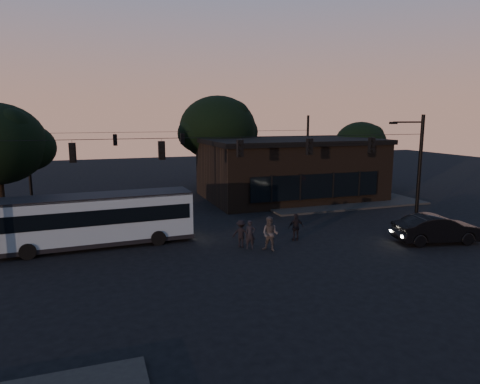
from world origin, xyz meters
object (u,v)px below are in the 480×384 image
object	(u,v)px
bus	(99,217)
pedestrian_d	(241,233)
car	(437,229)
pedestrian_c	(296,227)
building	(289,168)
pedestrian_b	(270,234)
pedestrian_a	(250,235)

from	to	relation	value
bus	pedestrian_d	world-z (taller)	bus
car	pedestrian_c	distance (m)	8.28
building	car	size ratio (longest dim) A/B	3.05
building	pedestrian_d	distance (m)	16.12
pedestrian_c	building	bearing A→B (deg)	-109.96
pedestrian_b	pedestrian_d	bearing A→B (deg)	-179.87
car	pedestrian_a	distance (m)	11.11
building	pedestrian_a	world-z (taller)	building
pedestrian_a	car	bearing A→B (deg)	1.08
bus	pedestrian_b	xyz separation A→B (m)	(8.88, -4.16, -0.71)
building	pedestrian_c	size ratio (longest dim) A/B	9.30
pedestrian_a	pedestrian_d	world-z (taller)	pedestrian_a
pedestrian_a	pedestrian_b	world-z (taller)	pedestrian_b
bus	pedestrian_a	bearing A→B (deg)	-25.46
car	pedestrian_d	xyz separation A→B (m)	(-11.19, 3.05, -0.04)
car	pedestrian_a	world-z (taller)	car
building	bus	size ratio (longest dim) A/B	1.44
bus	pedestrian_d	distance (m)	8.21
pedestrian_a	pedestrian_b	bearing A→B (deg)	-25.11
pedestrian_d	pedestrian_a	bearing A→B (deg)	160.61
building	pedestrian_a	distance (m)	16.28
building	bus	bearing A→B (deg)	-149.23
building	pedestrian_d	xyz separation A→B (m)	(-9.30, -13.02, -1.91)
bus	pedestrian_b	distance (m)	9.84
pedestrian_c	car	bearing A→B (deg)	161.71
pedestrian_a	pedestrian_c	world-z (taller)	pedestrian_c
car	pedestrian_d	size ratio (longest dim) A/B	3.18
pedestrian_b	car	bearing A→B (deg)	32.87
bus	pedestrian_c	distance (m)	11.53
pedestrian_b	pedestrian_a	bearing A→B (deg)	-176.25
car	pedestrian_b	world-z (taller)	pedestrian_b
bus	car	distance (m)	19.75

